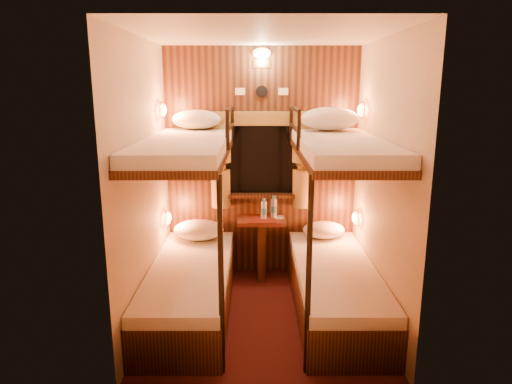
{
  "coord_description": "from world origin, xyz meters",
  "views": [
    {
      "loc": [
        -0.06,
        -3.73,
        2.01
      ],
      "look_at": [
        -0.06,
        0.15,
        1.1
      ],
      "focal_mm": 32.0,
      "sensor_mm": 36.0,
      "label": 1
    }
  ],
  "objects_px": {
    "bunk_left": "(190,254)",
    "bunk_right": "(336,254)",
    "table": "(261,240)",
    "bottle_right": "(274,208)",
    "bottle_left": "(264,210)"
  },
  "relations": [
    {
      "from": "bunk_left",
      "to": "bunk_right",
      "type": "height_order",
      "value": "same"
    },
    {
      "from": "bunk_left",
      "to": "bottle_right",
      "type": "distance_m",
      "value": 1.16
    },
    {
      "from": "bunk_right",
      "to": "bottle_left",
      "type": "xyz_separation_m",
      "value": [
        -0.62,
        0.78,
        0.19
      ]
    },
    {
      "from": "bunk_right",
      "to": "bottle_right",
      "type": "height_order",
      "value": "bunk_right"
    },
    {
      "from": "table",
      "to": "bottle_right",
      "type": "distance_m",
      "value": 0.36
    },
    {
      "from": "table",
      "to": "bottle_left",
      "type": "xyz_separation_m",
      "value": [
        0.02,
        -0.0,
        0.33
      ]
    },
    {
      "from": "bunk_left",
      "to": "bottle_left",
      "type": "distance_m",
      "value": 1.05
    },
    {
      "from": "bunk_left",
      "to": "bunk_right",
      "type": "relative_size",
      "value": 1.0
    },
    {
      "from": "bunk_right",
      "to": "bottle_left",
      "type": "bearing_deg",
      "value": 128.67
    },
    {
      "from": "bunk_right",
      "to": "bunk_left",
      "type": "bearing_deg",
      "value": 180.0
    },
    {
      "from": "bunk_right",
      "to": "bottle_right",
      "type": "bearing_deg",
      "value": 121.68
    },
    {
      "from": "bunk_left",
      "to": "table",
      "type": "relative_size",
      "value": 2.9
    },
    {
      "from": "bunk_left",
      "to": "bottle_left",
      "type": "relative_size",
      "value": 8.72
    },
    {
      "from": "table",
      "to": "bunk_left",
      "type": "bearing_deg",
      "value": -129.67
    },
    {
      "from": "bunk_left",
      "to": "bunk_right",
      "type": "distance_m",
      "value": 1.3
    }
  ]
}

